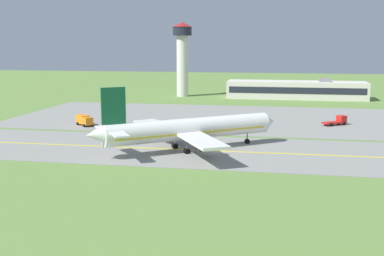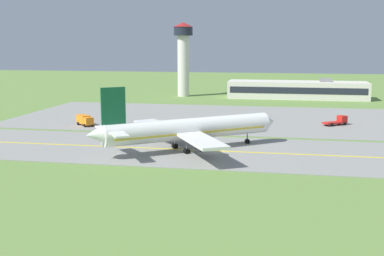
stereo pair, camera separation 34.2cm
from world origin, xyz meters
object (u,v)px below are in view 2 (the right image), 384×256
at_px(service_truck_fuel, 338,121).
at_px(service_truck_baggage, 85,120).
at_px(airplane_lead, 188,129).
at_px(control_tower, 183,52).

bearing_deg(service_truck_fuel, service_truck_baggage, -168.70).
xyz_separation_m(airplane_lead, service_truck_baggage, (-30.54, 22.91, -2.60)).
bearing_deg(airplane_lead, service_truck_baggage, 143.13).
bearing_deg(control_tower, service_truck_fuel, -48.95).
xyz_separation_m(service_truck_baggage, control_tower, (10.09, 71.65, 15.29)).
relative_size(airplane_lead, service_truck_fuel, 5.25).
relative_size(airplane_lead, control_tower, 1.20).
relative_size(airplane_lead, service_truck_baggage, 5.80).
distance_m(airplane_lead, service_truck_fuel, 47.15).
height_order(airplane_lead, service_truck_baggage, airplane_lead).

